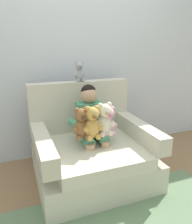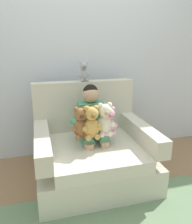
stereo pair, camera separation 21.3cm
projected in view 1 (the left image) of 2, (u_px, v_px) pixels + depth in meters
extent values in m
plane|color=#936D4C|center=(93.00, 178.00, 2.40)|extent=(8.00, 8.00, 0.00)
cube|color=silver|center=(71.00, 51.00, 2.69)|extent=(6.00, 0.10, 2.60)
cube|color=beige|center=(93.00, 167.00, 2.35)|extent=(1.15, 1.00, 0.29)
cube|color=beige|center=(95.00, 152.00, 2.23)|extent=(0.87, 0.86, 0.12)
cube|color=beige|center=(80.00, 106.00, 2.57)|extent=(1.15, 0.14, 0.57)
cube|color=beige|center=(43.00, 146.00, 2.01)|extent=(0.14, 0.86, 0.18)
cube|color=beige|center=(140.00, 131.00, 2.36)|extent=(0.14, 0.86, 0.18)
cube|color=#4C9370|center=(89.00, 118.00, 2.35)|extent=(0.26, 0.16, 0.34)
sphere|color=tan|center=(89.00, 95.00, 2.28)|extent=(0.17, 0.17, 0.17)
sphere|color=black|center=(88.00, 92.00, 2.28)|extent=(0.16, 0.16, 0.16)
cylinder|color=#4C9370|center=(86.00, 139.00, 2.26)|extent=(0.11, 0.26, 0.11)
cylinder|color=tan|center=(90.00, 158.00, 2.19)|extent=(0.09, 0.09, 0.30)
cylinder|color=#4C9370|center=(101.00, 136.00, 2.31)|extent=(0.11, 0.26, 0.11)
cylinder|color=tan|center=(105.00, 155.00, 2.24)|extent=(0.09, 0.09, 0.30)
cylinder|color=#4C9370|center=(78.00, 125.00, 2.19)|extent=(0.13, 0.27, 0.07)
cylinder|color=#4C9370|center=(107.00, 121.00, 2.30)|extent=(0.13, 0.27, 0.07)
ellipsoid|color=#EAA8BC|center=(108.00, 125.00, 2.22)|extent=(0.13, 0.11, 0.17)
sphere|color=#EAA8BC|center=(109.00, 113.00, 2.17)|extent=(0.11, 0.11, 0.11)
sphere|color=#CC6684|center=(111.00, 115.00, 2.13)|extent=(0.04, 0.04, 0.04)
sphere|color=#EAA8BC|center=(105.00, 109.00, 2.15)|extent=(0.04, 0.04, 0.04)
sphere|color=#EAA8BC|center=(104.00, 126.00, 2.17)|extent=(0.04, 0.04, 0.04)
sphere|color=#EAA8BC|center=(107.00, 134.00, 2.18)|extent=(0.05, 0.05, 0.05)
sphere|color=#EAA8BC|center=(112.00, 108.00, 2.18)|extent=(0.04, 0.04, 0.04)
sphere|color=#EAA8BC|center=(115.00, 125.00, 2.21)|extent=(0.04, 0.04, 0.04)
sphere|color=#EAA8BC|center=(113.00, 133.00, 2.21)|extent=(0.05, 0.05, 0.05)
ellipsoid|color=brown|center=(81.00, 129.00, 2.12)|extent=(0.14, 0.12, 0.19)
sphere|color=brown|center=(81.00, 115.00, 2.06)|extent=(0.12, 0.12, 0.12)
sphere|color=#4C2D19|center=(83.00, 117.00, 2.02)|extent=(0.05, 0.05, 0.05)
sphere|color=brown|center=(77.00, 110.00, 2.04)|extent=(0.05, 0.05, 0.05)
sphere|color=brown|center=(75.00, 130.00, 2.06)|extent=(0.05, 0.05, 0.05)
sphere|color=brown|center=(79.00, 138.00, 2.08)|extent=(0.05, 0.05, 0.05)
sphere|color=brown|center=(85.00, 109.00, 2.07)|extent=(0.05, 0.05, 0.05)
sphere|color=brown|center=(89.00, 128.00, 2.10)|extent=(0.05, 0.05, 0.05)
sphere|color=brown|center=(87.00, 137.00, 2.10)|extent=(0.05, 0.05, 0.05)
ellipsoid|color=gold|center=(92.00, 128.00, 2.11)|extent=(0.15, 0.13, 0.20)
sphere|color=gold|center=(93.00, 114.00, 2.06)|extent=(0.13, 0.13, 0.13)
sphere|color=brown|center=(95.00, 116.00, 2.01)|extent=(0.05, 0.05, 0.05)
sphere|color=gold|center=(88.00, 109.00, 2.03)|extent=(0.05, 0.05, 0.05)
sphere|color=gold|center=(86.00, 130.00, 2.05)|extent=(0.05, 0.05, 0.05)
sphere|color=gold|center=(90.00, 138.00, 2.07)|extent=(0.06, 0.06, 0.06)
sphere|color=gold|center=(97.00, 108.00, 2.06)|extent=(0.05, 0.05, 0.05)
sphere|color=gold|center=(101.00, 128.00, 2.10)|extent=(0.05, 0.05, 0.05)
sphere|color=gold|center=(98.00, 137.00, 2.10)|extent=(0.06, 0.06, 0.06)
ellipsoid|color=silver|center=(104.00, 125.00, 2.20)|extent=(0.15, 0.13, 0.20)
sphere|color=silver|center=(105.00, 110.00, 2.14)|extent=(0.13, 0.13, 0.13)
sphere|color=tan|center=(107.00, 113.00, 2.09)|extent=(0.05, 0.05, 0.05)
sphere|color=silver|center=(100.00, 105.00, 2.12)|extent=(0.05, 0.05, 0.05)
sphere|color=silver|center=(99.00, 126.00, 2.13)|extent=(0.05, 0.05, 0.05)
sphere|color=silver|center=(102.00, 134.00, 2.15)|extent=(0.06, 0.06, 0.06)
sphere|color=silver|center=(109.00, 104.00, 2.15)|extent=(0.05, 0.05, 0.05)
sphere|color=silver|center=(113.00, 124.00, 2.18)|extent=(0.05, 0.05, 0.05)
sphere|color=silver|center=(110.00, 133.00, 2.18)|extent=(0.06, 0.06, 0.06)
ellipsoid|color=#9E9EA3|center=(80.00, 75.00, 2.47)|extent=(0.10, 0.09, 0.13)
sphere|color=#9E9EA3|center=(80.00, 66.00, 2.43)|extent=(0.09, 0.09, 0.09)
sphere|color=slate|center=(81.00, 67.00, 2.40)|extent=(0.03, 0.03, 0.03)
sphere|color=#9E9EA3|center=(77.00, 63.00, 2.42)|extent=(0.03, 0.03, 0.03)
sphere|color=#9E9EA3|center=(76.00, 75.00, 2.43)|extent=(0.03, 0.03, 0.03)
sphere|color=#9E9EA3|center=(78.00, 80.00, 2.44)|extent=(0.04, 0.04, 0.04)
sphere|color=#9E9EA3|center=(82.00, 63.00, 2.44)|extent=(0.03, 0.03, 0.03)
sphere|color=#9E9EA3|center=(84.00, 75.00, 2.46)|extent=(0.03, 0.03, 0.03)
sphere|color=#9E9EA3|center=(83.00, 80.00, 2.46)|extent=(0.04, 0.04, 0.04)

